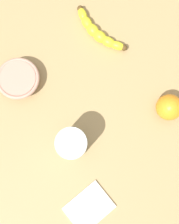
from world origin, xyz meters
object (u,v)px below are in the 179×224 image
orange_fruit (169,107)px  ceramic_bowl (19,79)px  smoothie_glass (72,144)px  banana (98,32)px

orange_fruit → ceramic_bowl: bearing=129.1°
orange_fruit → smoothie_glass: bearing=161.4°
orange_fruit → banana: bearing=90.4°
smoothie_glass → orange_fruit: size_ratio=1.53×
smoothie_glass → ceramic_bowl: smoothie_glass is taller
smoothie_glass → orange_fruit: smoothie_glass is taller
banana → ceramic_bowl: (-29.65, 3.34, 0.77)cm
banana → smoothie_glass: (-29.37, -23.42, 4.16)cm
banana → orange_fruit: 33.45cm
smoothie_glass → ceramic_bowl: 26.97cm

